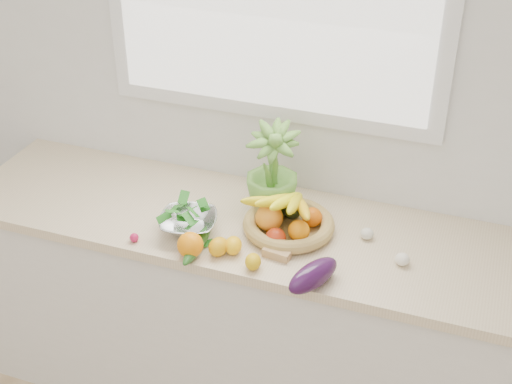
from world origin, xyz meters
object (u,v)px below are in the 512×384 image
(eggplant, at_px, (313,275))
(cucumber, at_px, (197,245))
(potted_herb, at_px, (272,169))
(fruit_basket, at_px, (288,219))
(apple, at_px, (276,238))
(colander_with_spinach, at_px, (188,219))

(eggplant, xyz_separation_m, cucumber, (-0.44, 0.05, -0.02))
(potted_herb, relative_size, fruit_basket, 0.89)
(cucumber, height_order, potted_herb, potted_herb)
(apple, relative_size, eggplant, 0.34)
(potted_herb, bearing_deg, colander_with_spinach, -135.96)
(cucumber, relative_size, fruit_basket, 0.61)
(eggplant, bearing_deg, apple, 138.09)
(colander_with_spinach, bearing_deg, cucumber, -50.94)
(potted_herb, bearing_deg, apple, -67.72)
(potted_herb, bearing_deg, cucumber, -117.30)
(apple, distance_m, eggplant, 0.25)
(apple, xyz_separation_m, eggplant, (0.18, -0.17, 0.01))
(potted_herb, xyz_separation_m, fruit_basket, (0.10, -0.10, -0.14))
(fruit_basket, height_order, colander_with_spinach, fruit_basket)
(eggplant, bearing_deg, fruit_basket, 122.45)
(potted_herb, distance_m, fruit_basket, 0.20)
(apple, relative_size, fruit_basket, 0.18)
(eggplant, height_order, fruit_basket, fruit_basket)
(fruit_basket, distance_m, colander_with_spinach, 0.36)
(potted_herb, relative_size, colander_with_spinach, 1.40)
(cucumber, bearing_deg, potted_herb, 62.70)
(eggplant, relative_size, colander_with_spinach, 0.86)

